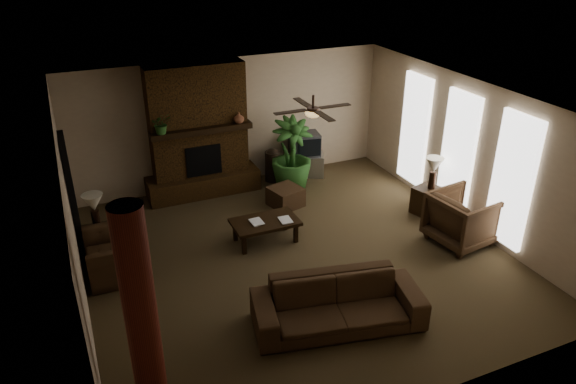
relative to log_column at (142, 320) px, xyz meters
name	(u,v)px	position (x,y,z in m)	size (l,w,h in m)	color
room_shell	(298,185)	(2.95, 2.40, 0.00)	(7.00, 7.00, 7.00)	#4A3B25
fireplace	(200,142)	(2.15, 5.62, -0.24)	(2.40, 0.70, 2.80)	#4B2F14
windows	(458,153)	(6.40, 2.60, -0.05)	(0.08, 3.65, 2.35)	white
log_column	(142,320)	(0.00, 0.00, 0.00)	(0.36, 0.36, 2.80)	maroon
doorway	(72,197)	(-0.49, 4.20, -0.35)	(0.10, 1.00, 2.10)	black
ceiling_fan	(313,111)	(3.35, 2.70, 1.13)	(1.35, 1.35, 0.37)	black
sofa	(338,297)	(2.76, 0.56, -0.92)	(2.44, 0.71, 0.95)	#422D1C
armchair_left	(116,248)	(0.02, 3.16, -0.92)	(1.10, 0.72, 0.96)	#422D1C
armchair_right	(463,216)	(5.92, 1.69, -0.87)	(1.03, 0.96, 1.06)	#422D1C
coffee_table	(265,223)	(2.64, 3.13, -1.03)	(1.20, 0.70, 0.43)	black
ottoman	(286,197)	(3.54, 4.30, -1.20)	(0.60, 0.60, 0.40)	#422D1C
tv_stand	(305,165)	(4.58, 5.55, -1.15)	(0.85, 0.50, 0.50)	#ACACAF
tv	(305,144)	(4.56, 5.54, -0.64)	(0.72, 0.62, 0.52)	#39393C
floor_vase	(273,163)	(3.77, 5.55, -0.97)	(0.34, 0.34, 0.77)	#2E2319
floor_plant	(291,170)	(3.99, 5.00, -0.95)	(0.90, 1.60, 0.90)	#295321
side_table_left	(99,243)	(-0.20, 3.81, -1.12)	(0.50, 0.50, 0.55)	black
lamp_left	(94,205)	(-0.18, 3.83, -0.40)	(0.42, 0.42, 0.65)	black
side_table_right	(428,201)	(6.03, 2.85, -1.12)	(0.50, 0.50, 0.55)	black
lamp_right	(434,167)	(6.08, 2.85, -0.40)	(0.44, 0.44, 0.65)	black
mantel_plant	(161,126)	(1.34, 5.32, 0.32)	(0.38, 0.42, 0.33)	#295321
mantel_vase	(239,118)	(2.94, 5.33, 0.27)	(0.22, 0.23, 0.22)	brown
book_a	(251,217)	(2.37, 3.12, -0.83)	(0.22, 0.03, 0.29)	#999999
book_b	(280,214)	(2.87, 3.00, -0.82)	(0.21, 0.02, 0.29)	#999999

